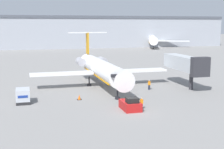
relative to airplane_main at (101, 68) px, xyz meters
name	(u,v)px	position (x,y,z in m)	size (l,w,h in m)	color
ground_plane	(134,112)	(0.09, -18.52, -3.46)	(600.00, 600.00, 0.00)	gray
terminal_building	(54,32)	(0.09, 101.48, 4.53)	(180.00, 16.80, 15.93)	#9EA3AD
airplane_main	(101,68)	(0.00, 0.00, 0.00)	(26.26, 28.30, 9.96)	white
pushback_tug	(130,105)	(0.05, -17.22, -2.75)	(2.28, 3.75, 1.89)	#B21919
luggage_cart	(23,96)	(-14.25, -9.44, -2.37)	(2.00, 3.06, 2.17)	#232326
worker_near_tug	(142,103)	(1.63, -17.43, -2.60)	(0.40, 0.24, 1.64)	#232838
worker_by_wing	(149,85)	(7.64, -5.48, -2.51)	(0.40, 0.25, 1.80)	#232838
traffic_cone_left	(79,97)	(-5.78, -9.59, -3.07)	(0.70, 0.70, 0.80)	black
airplane_parked_far_left	(152,39)	(49.77, 93.79, 0.67)	(36.69, 35.90, 11.32)	white
jet_bridge	(185,64)	(15.00, -4.90, 0.99)	(3.20, 12.46, 6.19)	#2D2D33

